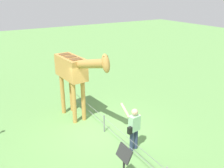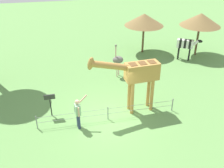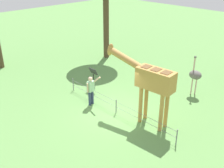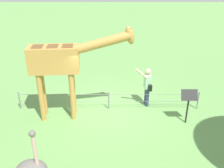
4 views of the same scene
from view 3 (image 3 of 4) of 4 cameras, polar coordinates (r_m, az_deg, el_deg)
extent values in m
plane|color=#60934C|center=(13.50, 1.03, -6.05)|extent=(60.00, 60.00, 0.00)
cylinder|color=#BC8942|center=(12.41, 6.09, -4.37)|extent=(0.18, 0.18, 1.83)
cylinder|color=#BC8942|center=(12.73, 7.25, -3.62)|extent=(0.18, 0.18, 1.83)
cylinder|color=#BC8942|center=(11.91, 10.41, -6.06)|extent=(0.18, 0.18, 1.83)
cylinder|color=#BC8942|center=(12.24, 11.50, -5.23)|extent=(0.18, 0.18, 1.83)
cube|color=#BC8942|center=(11.69, 9.21, 0.99)|extent=(1.75, 0.83, 0.90)
cube|color=brown|center=(11.75, 7.32, 3.70)|extent=(0.39, 0.47, 0.02)
cube|color=brown|center=(11.51, 9.37, 3.07)|extent=(0.39, 0.47, 0.02)
cube|color=brown|center=(11.28, 11.50, 2.42)|extent=(0.39, 0.47, 0.02)
cylinder|color=#BC8942|center=(12.33, 3.14, 5.24)|extent=(2.09, 0.48, 0.82)
ellipsoid|color=#BC8942|center=(12.85, -0.35, 7.33)|extent=(0.45, 0.29, 0.69)
cylinder|color=brown|center=(12.75, -0.55, 8.04)|extent=(0.05, 0.05, 0.14)
cylinder|color=brown|center=(12.83, -0.16, 8.15)|extent=(0.05, 0.05, 0.14)
cylinder|color=navy|center=(14.13, -4.20, -2.77)|extent=(0.14, 0.14, 0.78)
cylinder|color=navy|center=(14.00, -4.75, -3.07)|extent=(0.14, 0.14, 0.78)
cube|color=#93C699|center=(13.76, -4.57, -0.48)|extent=(0.28, 0.39, 0.55)
sphere|color=#D8AD8C|center=(13.58, -4.63, 1.09)|extent=(0.22, 0.22, 0.22)
cylinder|color=#D8AD8C|center=(13.50, -3.22, 0.96)|extent=(0.47, 0.13, 0.43)
cylinder|color=#D8AD8C|center=(13.62, -5.20, -0.82)|extent=(0.08, 0.08, 0.50)
cube|color=black|center=(14.01, -4.08, -0.76)|extent=(0.14, 0.21, 0.24)
cylinder|color=#CC9E93|center=(15.68, 16.56, -0.59)|extent=(0.07, 0.07, 0.90)
cylinder|color=#CC9E93|center=(15.74, 17.35, -0.59)|extent=(0.07, 0.07, 0.90)
ellipsoid|color=#66605B|center=(15.42, 17.30, 1.85)|extent=(0.70, 0.56, 0.49)
cylinder|color=#CC9E93|center=(15.28, 17.08, 3.90)|extent=(0.08, 0.08, 0.80)
sphere|color=#66605B|center=(15.13, 17.29, 5.48)|extent=(0.14, 0.14, 0.14)
cylinder|color=brown|center=(20.27, -1.26, 12.44)|extent=(0.42, 0.42, 4.98)
cylinder|color=black|center=(15.64, -3.94, 0.51)|extent=(0.06, 0.06, 0.95)
cube|color=#2D2D2D|center=(15.37, -4.01, 2.72)|extent=(0.56, 0.21, 0.38)
cylinder|color=slate|center=(11.50, 13.59, -10.90)|extent=(0.05, 0.05, 0.75)
cylinder|color=slate|center=(13.28, 0.88, -4.75)|extent=(0.05, 0.05, 0.75)
cylinder|color=slate|center=(15.65, -8.25, -0.09)|extent=(0.05, 0.05, 0.75)
cube|color=slate|center=(13.15, 0.89, -3.76)|extent=(7.00, 0.01, 0.01)
cube|color=slate|center=(13.30, 0.88, -4.89)|extent=(7.00, 0.01, 0.01)
camera|label=1|loc=(19.78, -6.18, 20.12)|focal=39.21mm
camera|label=2|loc=(10.44, -61.53, 18.60)|focal=41.29mm
camera|label=4|loc=(18.80, 20.69, 18.49)|focal=40.66mm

